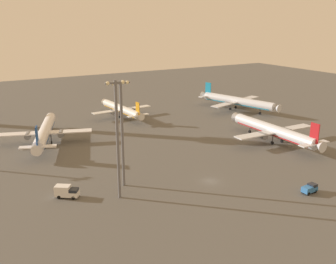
# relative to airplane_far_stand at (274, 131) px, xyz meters

# --- Properties ---
(ground_plane) EXTENTS (416.00, 416.00, 0.00)m
(ground_plane) POSITION_rel_airplane_far_stand_xyz_m (-38.93, -16.59, -4.11)
(ground_plane) COLOR #56544F
(airplane_far_stand) EXTENTS (32.89, 42.33, 10.88)m
(airplane_far_stand) POSITION_rel_airplane_far_stand_xyz_m (0.00, 0.00, 0.00)
(airplane_far_stand) COLOR silver
(airplane_far_stand) RESTS_ON ground
(airplane_taxiway_distant) EXTENTS (31.56, 40.11, 10.59)m
(airplane_taxiway_distant) POSITION_rel_airplane_far_stand_xyz_m (-69.94, 38.29, -0.11)
(airplane_taxiway_distant) COLOR white
(airplane_taxiway_distant) RESTS_ON ground
(airplane_near_gate) EXTENTS (33.38, 42.50, 11.11)m
(airplane_near_gate) POSITION_rel_airplane_far_stand_xyz_m (20.24, 44.45, 0.09)
(airplane_near_gate) COLOR silver
(airplane_near_gate) RESTS_ON ground
(airplane_mid_apron) EXTENTS (27.65, 35.49, 9.10)m
(airplane_mid_apron) POSITION_rel_airplane_far_stand_xyz_m (-32.33, 59.33, -0.67)
(airplane_mid_apron) COLOR silver
(airplane_mid_apron) RESTS_ON ground
(catering_truck) EXTENTS (5.98, 5.16, 3.05)m
(catering_truck) POSITION_rel_airplane_far_stand_xyz_m (-74.85, -7.21, -2.53)
(catering_truck) COLOR white
(catering_truck) RESTS_ON ground
(baggage_tractor) EXTENTS (4.25, 2.23, 2.25)m
(baggage_tractor) POSITION_rel_airplane_far_stand_xyz_m (-21.63, -34.56, -2.93)
(baggage_tractor) COLOR #3372BF
(baggage_tractor) RESTS_ON ground
(apron_light_central) EXTENTS (4.80, 0.90, 28.59)m
(apron_light_central) POSITION_rel_airplane_far_stand_xyz_m (-63.71, -13.65, 12.06)
(apron_light_central) COLOR slate
(apron_light_central) RESTS_ON ground
(apron_light_west) EXTENTS (4.80, 0.90, 27.39)m
(apron_light_west) POSITION_rel_airplane_far_stand_xyz_m (-60.04, -7.68, 11.44)
(apron_light_west) COLOR slate
(apron_light_west) RESTS_ON ground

